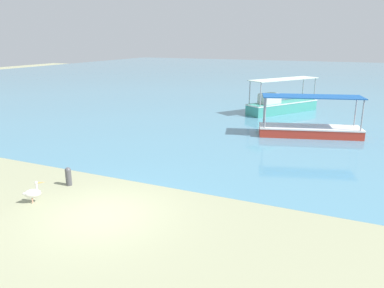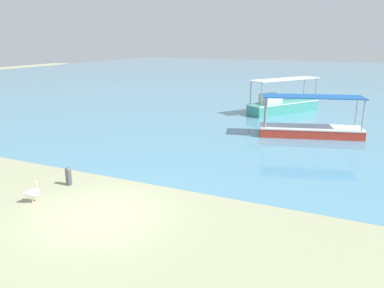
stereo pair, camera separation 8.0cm
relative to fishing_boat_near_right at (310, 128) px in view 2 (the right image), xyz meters
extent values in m
plane|color=#9A9D79|center=(-4.77, -13.56, -0.48)|extent=(120.00, 120.00, 0.00)
cube|color=teal|center=(-4.77, 34.44, -0.47)|extent=(110.00, 90.00, 0.00)
cube|color=red|center=(0.00, 0.00, -0.19)|extent=(6.07, 3.19, 0.57)
cube|color=silver|center=(0.00, 0.00, 0.06)|extent=(6.12, 3.24, 0.08)
cylinder|color=#99999E|center=(2.38, 1.41, 0.98)|extent=(0.08, 0.08, 1.76)
cylinder|color=#99999E|center=(2.76, 0.08, 0.98)|extent=(0.08, 0.08, 1.76)
cylinder|color=#99999E|center=(-2.76, -0.08, 0.98)|extent=(0.08, 0.08, 1.76)
cylinder|color=#99999E|center=(-2.38, -1.41, 0.98)|extent=(0.08, 0.08, 1.76)
cube|color=#184C94|center=(0.00, 0.00, 1.89)|extent=(5.91, 3.23, 0.05)
cube|color=teal|center=(-2.95, 6.78, -0.05)|extent=(4.65, 6.06, 0.83)
cube|color=silver|center=(-2.95, 6.78, 0.32)|extent=(4.71, 6.11, 0.08)
cylinder|color=#99999E|center=(-1.86, 9.53, 1.23)|extent=(0.08, 0.08, 1.73)
cylinder|color=#99999E|center=(-0.86, 8.87, 1.23)|extent=(0.08, 0.08, 1.73)
cylinder|color=#99999E|center=(-5.04, 4.68, 1.23)|extent=(0.08, 0.08, 1.73)
cylinder|color=#99999E|center=(-4.03, 4.02, 1.23)|extent=(0.08, 0.08, 1.73)
cube|color=silver|center=(-2.95, 6.78, 2.12)|extent=(4.63, 5.94, 0.05)
cube|color=beige|center=(-3.72, 5.59, 0.74)|extent=(1.68, 1.83, 0.75)
cylinder|color=#E0997A|center=(-7.64, -13.76, -0.37)|extent=(0.03, 0.03, 0.22)
cylinder|color=#E0997A|center=(-7.57, -13.84, -0.37)|extent=(0.03, 0.03, 0.22)
ellipsoid|color=white|center=(-7.58, -13.78, -0.12)|extent=(0.61, 0.58, 0.32)
ellipsoid|color=white|center=(-7.77, -13.94, -0.10)|extent=(0.20, 0.19, 0.10)
cylinder|color=white|center=(-7.46, -13.68, 0.11)|extent=(0.07, 0.07, 0.26)
sphere|color=white|center=(-7.46, -13.68, 0.27)|extent=(0.11, 0.11, 0.11)
cone|color=#E5933F|center=(-7.34, -13.57, 0.26)|extent=(0.27, 0.24, 0.06)
cylinder|color=#47474C|center=(-7.60, -11.96, -0.18)|extent=(0.23, 0.23, 0.59)
sphere|color=#4C4C51|center=(-7.60, -11.96, 0.14)|extent=(0.24, 0.24, 0.24)
camera|label=1|loc=(2.51, -22.54, 5.11)|focal=35.00mm
camera|label=2|loc=(2.59, -22.51, 5.11)|focal=35.00mm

